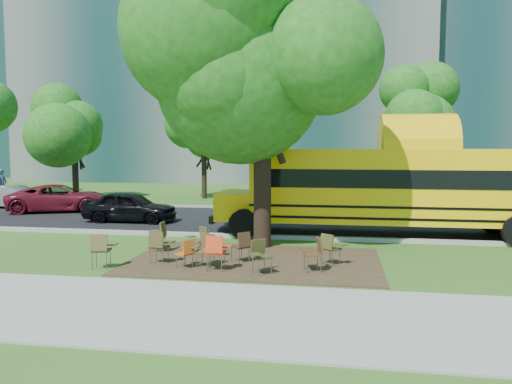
% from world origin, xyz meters
% --- Properties ---
extents(ground, '(160.00, 160.00, 0.00)m').
position_xyz_m(ground, '(0.00, 0.00, 0.00)').
color(ground, '#2B5A1C').
rests_on(ground, ground).
extents(sidewalk, '(60.00, 4.00, 0.04)m').
position_xyz_m(sidewalk, '(0.00, -5.00, 0.02)').
color(sidewalk, gray).
rests_on(sidewalk, ground).
extents(dirt_patch, '(7.00, 4.50, 0.03)m').
position_xyz_m(dirt_patch, '(1.00, -0.50, 0.01)').
color(dirt_patch, '#382819').
rests_on(dirt_patch, ground).
extents(asphalt_road, '(80.00, 8.00, 0.04)m').
position_xyz_m(asphalt_road, '(0.00, 7.00, 0.02)').
color(asphalt_road, black).
rests_on(asphalt_road, ground).
extents(kerb_near, '(80.00, 0.25, 0.14)m').
position_xyz_m(kerb_near, '(0.00, 3.00, 0.07)').
color(kerb_near, gray).
rests_on(kerb_near, ground).
extents(kerb_far, '(80.00, 0.25, 0.14)m').
position_xyz_m(kerb_far, '(0.00, 11.10, 0.07)').
color(kerb_far, gray).
rests_on(kerb_far, ground).
extents(building_main, '(38.00, 16.00, 22.00)m').
position_xyz_m(building_main, '(-8.00, 36.00, 11.00)').
color(building_main, slate).
rests_on(building_main, ground).
extents(bg_tree_0, '(5.20, 5.20, 7.18)m').
position_xyz_m(bg_tree_0, '(-12.00, 13.00, 4.57)').
color(bg_tree_0, black).
rests_on(bg_tree_0, ground).
extents(bg_tree_2, '(4.80, 4.80, 6.62)m').
position_xyz_m(bg_tree_2, '(-5.00, 16.00, 4.21)').
color(bg_tree_2, black).
rests_on(bg_tree_2, ground).
extents(bg_tree_3, '(5.60, 5.60, 7.84)m').
position_xyz_m(bg_tree_3, '(8.00, 14.00, 5.03)').
color(bg_tree_3, black).
rests_on(bg_tree_3, ground).
extents(main_tree, '(7.20, 7.20, 9.81)m').
position_xyz_m(main_tree, '(0.91, 1.50, 6.19)').
color(main_tree, black).
rests_on(main_tree, ground).
extents(school_bus, '(12.91, 3.02, 3.15)m').
position_xyz_m(school_bus, '(5.88, 4.19, 1.82)').
color(school_bus, yellow).
rests_on(school_bus, ground).
extents(chair_0, '(0.65, 0.66, 0.96)m').
position_xyz_m(chair_0, '(-2.83, -2.05, 0.59)').
color(chair_0, brown).
rests_on(chair_0, ground).
extents(chair_1, '(0.64, 0.54, 0.92)m').
position_xyz_m(chair_1, '(-1.52, -1.28, 0.57)').
color(chair_1, '#41391C').
rests_on(chair_1, ground).
extents(chair_2, '(0.53, 0.67, 0.79)m').
position_xyz_m(chair_2, '(-0.64, -1.66, 0.49)').
color(chair_2, '#C65615').
rests_on(chair_2, ground).
extents(chair_3, '(0.65, 0.53, 0.89)m').
position_xyz_m(chair_3, '(-0.19, -1.41, 0.55)').
color(chair_3, brown).
rests_on(chair_3, ground).
extents(chair_4, '(0.63, 0.58, 0.96)m').
position_xyz_m(chair_4, '(0.23, -1.83, 0.60)').
color(chair_4, red).
rests_on(chair_4, ground).
extents(chair_5, '(0.60, 0.75, 0.89)m').
position_xyz_m(chair_5, '(1.38, -1.92, 0.55)').
color(chair_5, '#413E1C').
rests_on(chair_5, ground).
extents(chair_6, '(0.67, 0.61, 0.90)m').
position_xyz_m(chair_6, '(2.73, -1.43, 0.55)').
color(chair_6, '#4F351C').
rests_on(chair_6, ground).
extents(chair_7, '(0.76, 0.60, 0.89)m').
position_xyz_m(chair_7, '(3.12, -0.68, 0.55)').
color(chair_7, '#45421D').
rests_on(chair_7, ground).
extents(chair_8, '(0.57, 0.62, 0.94)m').
position_xyz_m(chair_8, '(-2.08, 0.22, 0.58)').
color(chair_8, '#4B4520').
rests_on(chair_8, ground).
extents(chair_9, '(0.71, 0.56, 0.83)m').
position_xyz_m(chair_9, '(-0.76, 0.12, 0.52)').
color(chair_9, '#4E4921').
rests_on(chair_9, ground).
extents(chair_10, '(0.55, 0.53, 0.79)m').
position_xyz_m(chair_10, '(-0.35, -0.05, 0.49)').
color(chair_10, '#402C16').
rests_on(chair_10, ground).
extents(chair_11, '(0.60, 0.76, 0.89)m').
position_xyz_m(chair_11, '(0.70, -0.76, 0.55)').
color(chair_11, '#442C18').
rests_on(chair_11, ground).
extents(black_car, '(3.94, 1.60, 1.34)m').
position_xyz_m(black_car, '(-5.47, 5.83, 0.67)').
color(black_car, black).
rests_on(black_car, ground).
extents(bg_car_silver, '(3.80, 1.63, 1.22)m').
position_xyz_m(bg_car_silver, '(-13.38, 9.37, 0.61)').
color(bg_car_silver, gray).
rests_on(bg_car_silver, ground).
extents(bg_car_red, '(5.40, 3.93, 1.36)m').
position_xyz_m(bg_car_red, '(-10.32, 8.50, 0.68)').
color(bg_car_red, '#5C0F1D').
rests_on(bg_car_red, ground).
extents(pedestrian_a, '(0.49, 0.73, 1.95)m').
position_xyz_m(pedestrian_a, '(-16.32, 12.32, 0.97)').
color(pedestrian_a, '#36467B').
rests_on(pedestrian_a, ground).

